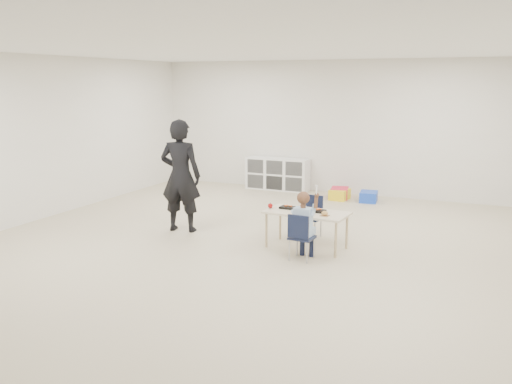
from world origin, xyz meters
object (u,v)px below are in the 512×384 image
at_px(chair_near, 302,237).
at_px(adult, 181,176).
at_px(table, 306,230).
at_px(cubby_shelf, 278,174).
at_px(child, 302,223).

relative_size(chair_near, adult, 0.36).
height_order(table, chair_near, chair_near).
bearing_deg(cubby_shelf, chair_near, -64.45).
distance_m(child, adult, 2.35).
xyz_separation_m(child, cubby_shelf, (-2.09, 4.36, -0.16)).
distance_m(child, cubby_shelf, 4.84).
relative_size(chair_near, cubby_shelf, 0.46).
bearing_deg(table, adult, -178.05).
bearing_deg(adult, table, 167.27).
bearing_deg(table, child, -73.68).
relative_size(table, cubby_shelf, 0.86).
bearing_deg(chair_near, child, 0.00).
distance_m(cubby_shelf, adult, 3.81).
height_order(table, cubby_shelf, cubby_shelf).
bearing_deg(child, cubby_shelf, 119.50).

